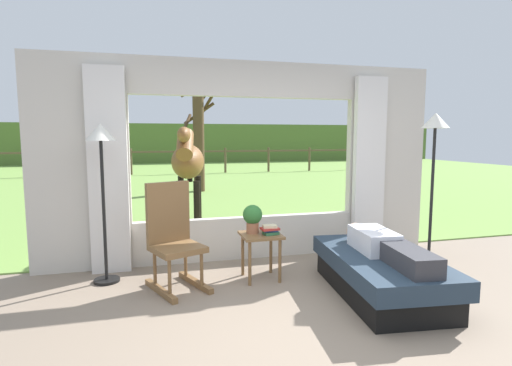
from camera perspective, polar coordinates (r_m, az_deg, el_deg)
The scene contains 17 objects.
ground_plane at distance 3.43m, azimuth 8.29°, elevation -21.27°, with size 12.00×12.00×0.00m, color gray.
back_wall_with_window at distance 5.19m, azimuth -1.30°, elevation 2.75°, with size 5.20×0.12×2.55m.
curtain_panel_left at distance 4.94m, azimuth -20.34°, elevation 1.57°, with size 0.44×0.10×2.40m, color silver.
curtain_panel_right at distance 5.71m, azimuth 15.80°, elevation 2.35°, with size 0.44×0.10×2.40m, color silver.
outdoor_pasture_lawn at distance 16.06m, azimuth -10.42°, elevation 0.81°, with size 36.00×21.68×0.02m, color #759E47.
distant_hill_ridge at distance 25.81m, azimuth -12.18°, elevation 5.56°, with size 36.00×2.00×2.40m, color #516C31.
recliner_sofa at distance 4.34m, azimuth 17.33°, elevation -12.25°, with size 1.08×1.79×0.42m.
reclining_person at distance 4.21m, azimuth 17.83°, elevation -8.52°, with size 0.40×1.44×0.22m.
rocking_chair at distance 4.36m, azimuth -11.75°, elevation -7.51°, with size 0.68×0.80×1.12m.
side_table at distance 4.53m, azimuth 0.69°, elevation -8.40°, with size 0.44×0.44×0.52m.
potted_plant at distance 4.50m, azimuth -0.49°, elevation -4.87°, with size 0.22×0.22×0.32m.
book_stack at distance 4.46m, azimuth 2.04°, elevation -6.67°, with size 0.21×0.16×0.11m.
floor_lamp_left at distance 4.59m, azimuth -21.18°, elevation 3.72°, with size 0.32×0.32×1.74m.
floor_lamp_right at distance 5.23m, azimuth 24.09°, elevation 5.16°, with size 0.32×0.32×1.88m.
horse at distance 7.02m, azimuth -9.73°, elevation 2.88°, with size 0.73×1.82×1.73m.
pasture_tree at distance 11.74m, azimuth -8.16°, elevation 7.05°, with size 1.07×0.90×3.34m.
pasture_fence_line at distance 17.53m, azimuth -10.86°, elevation 3.68°, with size 16.10×0.10×1.10m.
Camera 1 is at (-1.21, -2.78, 1.60)m, focal length 28.05 mm.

